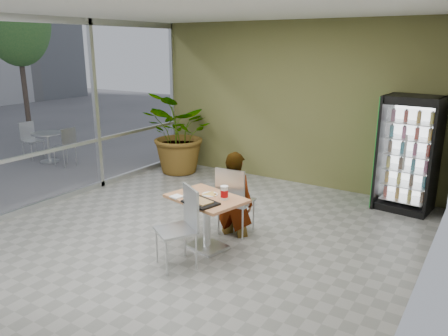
{
  "coord_description": "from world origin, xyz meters",
  "views": [
    {
      "loc": [
        3.56,
        -4.54,
        2.74
      ],
      "look_at": [
        0.26,
        0.63,
        1.0
      ],
      "focal_mm": 35.0,
      "sensor_mm": 36.0,
      "label": 1
    }
  ],
  "objects_px": {
    "chair_far": "(233,196)",
    "chair_near": "(183,221)",
    "cafeteria_tray": "(201,203)",
    "potted_plant": "(181,133)",
    "dining_table": "(207,212)",
    "seated_woman": "(235,203)",
    "beverage_fridge": "(408,154)",
    "soda_cup": "(224,193)"
  },
  "relations": [
    {
      "from": "soda_cup",
      "to": "cafeteria_tray",
      "type": "relative_size",
      "value": 0.43
    },
    {
      "from": "chair_far",
      "to": "seated_woman",
      "type": "relative_size",
      "value": 0.67
    },
    {
      "from": "chair_far",
      "to": "potted_plant",
      "type": "distance_m",
      "value": 3.46
    },
    {
      "from": "chair_near",
      "to": "seated_woman",
      "type": "distance_m",
      "value": 1.17
    },
    {
      "from": "seated_woman",
      "to": "potted_plant",
      "type": "bearing_deg",
      "value": -44.09
    },
    {
      "from": "chair_near",
      "to": "beverage_fridge",
      "type": "relative_size",
      "value": 0.53
    },
    {
      "from": "seated_woman",
      "to": "dining_table",
      "type": "bearing_deg",
      "value": 78.39
    },
    {
      "from": "chair_near",
      "to": "cafeteria_tray",
      "type": "relative_size",
      "value": 2.35
    },
    {
      "from": "chair_far",
      "to": "seated_woman",
      "type": "distance_m",
      "value": 0.14
    },
    {
      "from": "dining_table",
      "to": "potted_plant",
      "type": "xyz_separation_m",
      "value": [
        -2.58,
        2.76,
        0.35
      ]
    },
    {
      "from": "chair_far",
      "to": "soda_cup",
      "type": "distance_m",
      "value": 0.59
    },
    {
      "from": "seated_woman",
      "to": "beverage_fridge",
      "type": "relative_size",
      "value": 0.8
    },
    {
      "from": "seated_woman",
      "to": "soda_cup",
      "type": "height_order",
      "value": "seated_woman"
    },
    {
      "from": "seated_woman",
      "to": "soda_cup",
      "type": "distance_m",
      "value": 0.7
    },
    {
      "from": "chair_near",
      "to": "cafeteria_tray",
      "type": "distance_m",
      "value": 0.34
    },
    {
      "from": "chair_far",
      "to": "beverage_fridge",
      "type": "xyz_separation_m",
      "value": [
        1.91,
        2.51,
        0.36
      ]
    },
    {
      "from": "soda_cup",
      "to": "seated_woman",
      "type": "bearing_deg",
      "value": 107.86
    },
    {
      "from": "chair_far",
      "to": "chair_near",
      "type": "relative_size",
      "value": 1.01
    },
    {
      "from": "dining_table",
      "to": "chair_far",
      "type": "distance_m",
      "value": 0.58
    },
    {
      "from": "dining_table",
      "to": "seated_woman",
      "type": "relative_size",
      "value": 0.73
    },
    {
      "from": "soda_cup",
      "to": "potted_plant",
      "type": "distance_m",
      "value": 3.92
    },
    {
      "from": "chair_far",
      "to": "dining_table",
      "type": "bearing_deg",
      "value": 76.74
    },
    {
      "from": "chair_near",
      "to": "seated_woman",
      "type": "height_order",
      "value": "seated_woman"
    },
    {
      "from": "chair_near",
      "to": "potted_plant",
      "type": "bearing_deg",
      "value": 159.27
    },
    {
      "from": "seated_woman",
      "to": "cafeteria_tray",
      "type": "distance_m",
      "value": 0.92
    },
    {
      "from": "soda_cup",
      "to": "cafeteria_tray",
      "type": "xyz_separation_m",
      "value": [
        -0.17,
        -0.3,
        -0.08
      ]
    },
    {
      "from": "soda_cup",
      "to": "chair_far",
      "type": "bearing_deg",
      "value": 108.76
    },
    {
      "from": "chair_far",
      "to": "beverage_fridge",
      "type": "height_order",
      "value": "beverage_fridge"
    },
    {
      "from": "cafeteria_tray",
      "to": "chair_near",
      "type": "bearing_deg",
      "value": -101.83
    },
    {
      "from": "beverage_fridge",
      "to": "potted_plant",
      "type": "distance_m",
      "value": 4.58
    },
    {
      "from": "cafeteria_tray",
      "to": "potted_plant",
      "type": "bearing_deg",
      "value": 131.5
    },
    {
      "from": "chair_far",
      "to": "potted_plant",
      "type": "bearing_deg",
      "value": -44.75
    },
    {
      "from": "dining_table",
      "to": "potted_plant",
      "type": "bearing_deg",
      "value": 133.06
    },
    {
      "from": "soda_cup",
      "to": "potted_plant",
      "type": "relative_size",
      "value": 0.1
    },
    {
      "from": "cafeteria_tray",
      "to": "soda_cup",
      "type": "bearing_deg",
      "value": 60.11
    },
    {
      "from": "beverage_fridge",
      "to": "seated_woman",
      "type": "bearing_deg",
      "value": -122.46
    },
    {
      "from": "chair_far",
      "to": "cafeteria_tray",
      "type": "xyz_separation_m",
      "value": [
        0.0,
        -0.81,
        0.15
      ]
    },
    {
      "from": "potted_plant",
      "to": "chair_near",
      "type": "bearing_deg",
      "value": -51.8
    },
    {
      "from": "chair_far",
      "to": "potted_plant",
      "type": "xyz_separation_m",
      "value": [
        -2.66,
        2.19,
        0.28
      ]
    },
    {
      "from": "soda_cup",
      "to": "potted_plant",
      "type": "bearing_deg",
      "value": 136.3
    },
    {
      "from": "potted_plant",
      "to": "chair_far",
      "type": "bearing_deg",
      "value": -39.53
    },
    {
      "from": "chair_far",
      "to": "chair_near",
      "type": "height_order",
      "value": "chair_far"
    }
  ]
}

